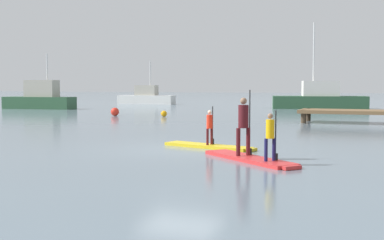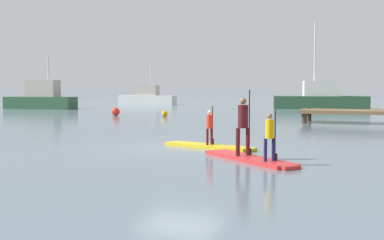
% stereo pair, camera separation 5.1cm
% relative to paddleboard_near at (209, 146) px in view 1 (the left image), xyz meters
% --- Properties ---
extents(ground_plane, '(240.00, 240.00, 0.00)m').
position_rel_paddleboard_near_xyz_m(ground_plane, '(-0.77, -0.58, -0.05)').
color(ground_plane, slate).
extents(paddleboard_near, '(3.28, 1.49, 0.10)m').
position_rel_paddleboard_near_xyz_m(paddleboard_near, '(0.00, 0.00, 0.00)').
color(paddleboard_near, gold).
rests_on(paddleboard_near, ground).
extents(paddler_child_solo, '(0.24, 0.38, 1.23)m').
position_rel_paddleboard_near_xyz_m(paddler_child_solo, '(0.01, 0.01, 0.67)').
color(paddler_child_solo, '#4C1419').
rests_on(paddler_child_solo, paddleboard_near).
extents(paddleboard_far, '(3.08, 2.71, 0.10)m').
position_rel_paddleboard_near_xyz_m(paddleboard_far, '(1.94, -2.29, 0.00)').
color(paddleboard_far, red).
rests_on(paddleboard_far, ground).
extents(paddler_adult, '(0.39, 0.42, 1.78)m').
position_rel_paddleboard_near_xyz_m(paddler_adult, '(1.69, -2.08, 0.95)').
color(paddler_adult, '#4C1419').
rests_on(paddler_adult, paddleboard_far).
extents(paddler_child_front, '(0.32, 0.35, 1.27)m').
position_rel_paddleboard_near_xyz_m(paddler_child_front, '(2.59, -2.82, 0.73)').
color(paddler_child_front, '#19194C').
rests_on(paddler_child_front, paddleboard_far).
extents(fishing_boat_green_midground, '(6.33, 2.18, 4.64)m').
position_rel_paddleboard_near_xyz_m(fishing_boat_green_midground, '(-22.25, 20.54, 0.84)').
color(fishing_boat_green_midground, '#2D5638').
rests_on(fishing_boat_green_midground, ground).
extents(motor_boat_small_navy, '(8.21, 4.19, 7.33)m').
position_rel_paddleboard_near_xyz_m(motor_boat_small_navy, '(-0.24, 29.55, 0.83)').
color(motor_boat_small_navy, '#2D5638').
rests_on(motor_boat_small_navy, ground).
extents(trawler_grey_distant, '(6.21, 1.54, 4.51)m').
position_rel_paddleboard_near_xyz_m(trawler_grey_distant, '(-18.69, 33.65, 0.67)').
color(trawler_grey_distant, silver).
rests_on(trawler_grey_distant, ground).
extents(mooring_buoy_near, '(0.54, 0.54, 0.54)m').
position_rel_paddleboard_near_xyz_m(mooring_buoy_near, '(-11.37, 14.01, 0.22)').
color(mooring_buoy_near, red).
rests_on(mooring_buoy_near, ground).
extents(mooring_buoy_mid, '(0.39, 0.39, 0.39)m').
position_rel_paddleboard_near_xyz_m(mooring_buoy_mid, '(-8.02, 14.36, 0.15)').
color(mooring_buoy_mid, orange).
rests_on(mooring_buoy_mid, ground).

